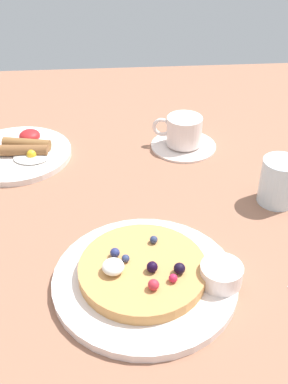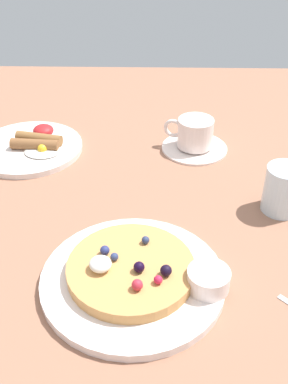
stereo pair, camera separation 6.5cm
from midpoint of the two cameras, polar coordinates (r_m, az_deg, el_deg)
The scene contains 9 objects.
ground_plane at distance 82.00cm, azimuth -4.99°, elevation -2.89°, with size 171.69×135.75×3.00cm, color #94634B.
pancake_plate at distance 67.17cm, azimuth -2.69°, elevation -10.78°, with size 26.15×26.15×1.33cm, color white.
pancake_with_berries at distance 66.27cm, azimuth -3.07°, elevation -9.55°, with size 18.09×18.09×3.64cm.
syrup_ramekin at distance 65.29cm, azimuth 6.58°, elevation -10.02°, with size 5.89×5.89×2.90cm.
breakfast_plate at distance 99.20cm, azimuth -17.13°, elevation 4.38°, with size 22.12×22.12×1.20cm, color white.
fried_breakfast at distance 98.27cm, azimuth -15.89°, elevation 5.39°, with size 10.35×12.28×2.59cm.
coffee_saucer at distance 98.61cm, azimuth 2.96°, elevation 5.72°, with size 13.64×13.64×0.89cm, color white.
coffee_cup at distance 96.96cm, azimuth 2.92°, elevation 7.53°, with size 10.20×7.30×5.88cm.
water_glass at distance 82.70cm, azimuth 14.00°, elevation 1.24°, with size 6.60×6.60×8.26cm, color silver.
Camera 1 is at (-1.23, -64.51, 48.96)cm, focal length 43.69 mm.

